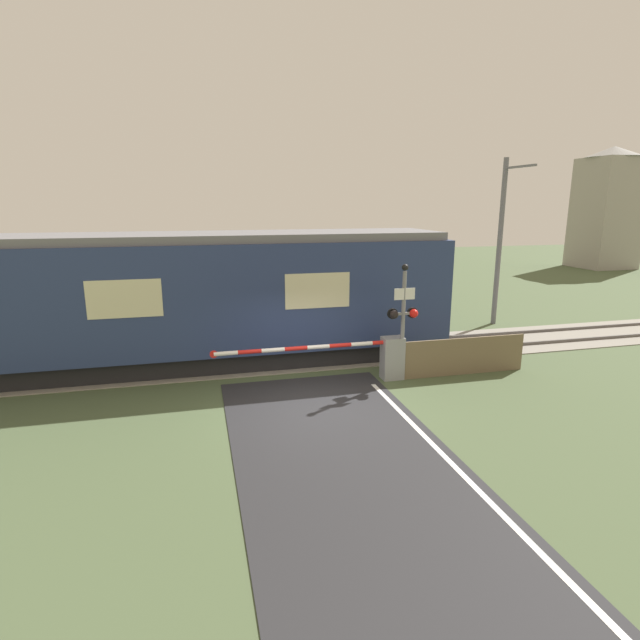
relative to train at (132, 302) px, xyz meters
The scene contains 8 objects.
ground_plane 6.43m from the train, 42.05° to the right, with size 80.00×80.00×0.00m, color #475638.
track_bed 4.96m from the train, ahead, with size 36.00×3.20×0.13m.
train is the anchor object (origin of this frame).
crossing_barrier 7.38m from the train, 21.79° to the right, with size 5.34×0.44×1.22m.
signal_post 7.88m from the train, 21.29° to the right, with size 0.88×0.26×3.29m.
catenary_pole 14.03m from the train, 10.18° to the left, with size 0.20×1.90×6.60m.
distant_building 36.54m from the train, 27.67° to the left, with size 4.08×4.08×8.95m.
roadside_fence 9.70m from the train, 17.38° to the right, with size 4.13×0.06×1.10m.
Camera 1 is at (-2.64, -11.21, 4.90)m, focal length 28.00 mm.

